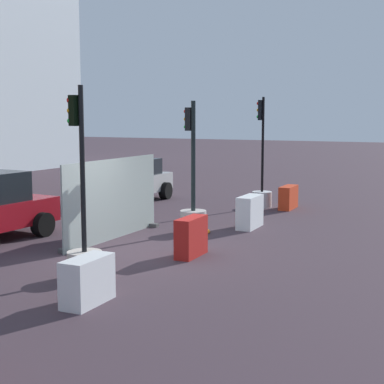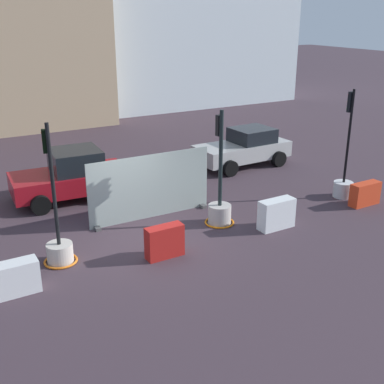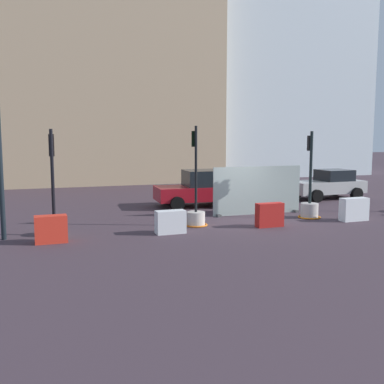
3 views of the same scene
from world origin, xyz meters
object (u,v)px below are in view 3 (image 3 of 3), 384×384
traffic_light_2 (310,204)px  car_silver_hatchback (328,185)px  construction_barrier_1 (170,222)px  construction_barrier_0 (51,229)px  construction_barrier_2 (270,215)px  construction_barrier_3 (354,209)px  car_red_compact (198,189)px  traffic_light_0 (54,214)px  traffic_light_1 (196,210)px

traffic_light_2 → car_silver_hatchback: 6.12m
traffic_light_2 → car_silver_hatchback: size_ratio=0.86×
construction_barrier_1 → construction_barrier_0: bearing=-178.1°
construction_barrier_2 → construction_barrier_3: 3.69m
traffic_light_2 → car_red_compact: size_ratio=0.88×
traffic_light_0 → car_red_compact: size_ratio=0.89×
construction_barrier_1 → construction_barrier_2: 3.73m
traffic_light_0 → construction_barrier_1: 3.88m
traffic_light_0 → car_red_compact: traffic_light_0 is taller
construction_barrier_1 → traffic_light_0: bearing=165.4°
traffic_light_0 → construction_barrier_3: traffic_light_0 is taller
construction_barrier_1 → car_red_compact: (2.89, 5.36, 0.41)m
car_red_compact → traffic_light_2: bearing=-52.7°
traffic_light_0 → traffic_light_1: size_ratio=0.96×
construction_barrier_0 → car_silver_hatchback: car_silver_hatchback is taller
traffic_light_0 → construction_barrier_2: bearing=-7.8°
car_red_compact → construction_barrier_3: bearing=-50.0°
car_red_compact → construction_barrier_0: bearing=-140.9°
traffic_light_1 → construction_barrier_1: size_ratio=3.60×
traffic_light_0 → construction_barrier_0: traffic_light_0 is taller
traffic_light_1 → construction_barrier_3: 6.25m
construction_barrier_1 → car_silver_hatchback: car_silver_hatchback is taller
traffic_light_1 → traffic_light_2: traffic_light_1 is taller
traffic_light_1 → construction_barrier_0: size_ratio=3.71×
construction_barrier_1 → construction_barrier_3: size_ratio=0.90×
car_red_compact → car_silver_hatchback: 7.33m
traffic_light_2 → construction_barrier_3: bearing=-41.3°
traffic_light_0 → traffic_light_2: bearing=0.7°
traffic_light_0 → construction_barrier_1: bearing=-14.6°
traffic_light_0 → construction_barrier_0: bearing=-96.8°
construction_barrier_0 → car_silver_hatchback: (14.09, 5.78, 0.32)m
traffic_light_0 → car_silver_hatchback: bearing=18.5°
traffic_light_1 → construction_barrier_3: size_ratio=3.25×
traffic_light_2 → car_red_compact: traffic_light_2 is taller
construction_barrier_1 → car_red_compact: 6.10m
traffic_light_0 → construction_barrier_3: size_ratio=3.13×
construction_barrier_2 → car_red_compact: (-0.84, 5.41, 0.37)m
traffic_light_1 → construction_barrier_1: (-1.25, -1.00, -0.18)m
construction_barrier_2 → traffic_light_1: bearing=156.9°
traffic_light_1 → car_red_compact: bearing=69.4°
construction_barrier_0 → car_red_compact: size_ratio=0.25×
construction_barrier_1 → construction_barrier_3: 7.42m
traffic_light_1 → car_silver_hatchback: 10.10m
traffic_light_0 → car_silver_hatchback: 14.72m
construction_barrier_0 → construction_barrier_1: bearing=1.9°
construction_barrier_0 → car_red_compact: car_red_compact is taller
construction_barrier_1 → construction_barrier_2: construction_barrier_2 is taller
traffic_light_0 → construction_barrier_3: bearing=-5.2°
traffic_light_1 → car_silver_hatchback: traffic_light_1 is taller
construction_barrier_0 → construction_barrier_2: size_ratio=0.96×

